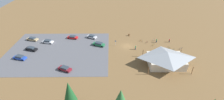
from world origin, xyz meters
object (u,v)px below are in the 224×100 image
at_px(bicycle_silver_front_row, 181,48).
at_px(car_black_aisle_side, 31,49).
at_px(car_green_end_stall, 99,44).
at_px(visitor_near_lot, 135,47).
at_px(visitor_by_pavilion, 157,40).
at_px(bicycle_black_edge_south, 164,50).
at_px(lot_sign, 115,42).
at_px(car_silver_inner_stall, 92,37).
at_px(pine_midwest, 121,100).
at_px(bicycle_orange_edge_north, 141,41).
at_px(car_white_far_end, 48,41).
at_px(bicycle_purple_yard_front, 168,51).
at_px(car_maroon_near_entry, 65,69).
at_px(pine_mideast, 69,92).
at_px(bicycle_yellow_lone_west, 153,45).
at_px(bicycle_green_yard_left, 169,48).
at_px(bicycle_blue_yard_right, 176,53).
at_px(bicycle_white_lone_east, 154,40).
at_px(bicycle_red_by_bin, 147,42).
at_px(car_tan_second_row, 32,39).
at_px(trash_bin, 129,35).
at_px(bike_pavilion, 166,58).
at_px(car_blue_back_corner, 20,57).
at_px(car_red_mid_lot, 73,37).
at_px(visitor_at_bikes, 169,40).
at_px(bicycle_teal_back_row, 173,50).

bearing_deg(bicycle_silver_front_row, car_black_aisle_side, 0.18).
distance_m(car_green_end_stall, visitor_near_lot, 14.63).
bearing_deg(visitor_by_pavilion, bicycle_black_edge_south, 100.75).
relative_size(lot_sign, car_silver_inner_stall, 0.48).
xyz_separation_m(pine_midwest, bicycle_orange_edge_north, (-10.74, -35.77, -4.79)).
height_order(car_silver_inner_stall, car_white_far_end, car_white_far_end).
distance_m(bicycle_purple_yard_front, car_maroon_near_entry, 38.24).
distance_m(pine_mideast, bicycle_black_edge_south, 40.04).
height_order(bicycle_yellow_lone_west, car_green_end_stall, car_green_end_stall).
distance_m(bicycle_green_yard_left, car_silver_inner_stall, 32.29).
relative_size(pine_mideast, bicycle_blue_yard_right, 4.90).
xyz_separation_m(car_maroon_near_entry, visitor_near_lot, (-24.22, -12.61, 0.23)).
relative_size(bicycle_white_lone_east, bicycle_orange_edge_north, 1.21).
height_order(bicycle_purple_yard_front, bicycle_red_by_bin, bicycle_red_by_bin).
relative_size(bicycle_silver_front_row, bicycle_white_lone_east, 0.95).
bearing_deg(car_tan_second_row, lot_sign, 172.72).
distance_m(trash_bin, lot_sign, 10.58).
xyz_separation_m(car_maroon_near_entry, visitor_by_pavilion, (-33.72, -18.20, 0.20)).
height_order(car_white_far_end, visitor_by_pavilion, visitor_by_pavilion).
bearing_deg(bike_pavilion, car_blue_back_corner, -4.26).
bearing_deg(car_green_end_stall, car_white_far_end, -6.59).
bearing_deg(car_maroon_near_entry, visitor_near_lot, -152.50).
xyz_separation_m(bicycle_black_edge_south, visitor_by_pavilion, (1.21, -6.39, 0.55)).
bearing_deg(pine_midwest, car_red_mid_lot, -64.41).
bearing_deg(bicycle_black_edge_south, bicycle_white_lone_east, -75.85).
relative_size(pine_midwest, bicycle_red_by_bin, 6.35).
xyz_separation_m(car_green_end_stall, visitor_at_bikes, (-29.21, -2.70, 0.10)).
xyz_separation_m(trash_bin, bicycle_black_edge_south, (-12.03, 12.60, -0.07)).
bearing_deg(bike_pavilion, bicycle_red_by_bin, -77.31).
bearing_deg(visitor_near_lot, bicycle_silver_front_row, 179.95).
distance_m(visitor_near_lot, visitor_by_pavilion, 11.03).
relative_size(bicycle_silver_front_row, car_maroon_near_entry, 0.32).
relative_size(bicycle_red_by_bin, visitor_by_pavilion, 0.72).
relative_size(bicycle_black_edge_south, car_tan_second_row, 0.31).
bearing_deg(bicycle_red_by_bin, bicycle_teal_back_row, 146.22).
relative_size(bicycle_teal_back_row, car_black_aisle_side, 0.28).
xyz_separation_m(bicycle_blue_yard_right, car_red_mid_lot, (40.65, -12.82, 0.32)).
distance_m(lot_sign, bicycle_teal_back_row, 22.46).
distance_m(car_black_aisle_side, visitor_near_lot, 39.91).
distance_m(bicycle_teal_back_row, bicycle_purple_yard_front, 2.10).
height_order(bicycle_black_edge_south, car_blue_back_corner, car_blue_back_corner).
relative_size(lot_sign, bicycle_yellow_lone_west, 1.58).
xyz_separation_m(bicycle_blue_yard_right, bicycle_green_yard_left, (1.52, -3.76, 0.01)).
height_order(bicycle_orange_edge_north, visitor_near_lot, visitor_near_lot).
distance_m(bicycle_silver_front_row, bicycle_black_edge_south, 7.10).
xyz_separation_m(bicycle_green_yard_left, car_silver_inner_stall, (30.87, -9.46, 0.32)).
relative_size(bike_pavilion, trash_bin, 15.41).
distance_m(lot_sign, car_white_far_end, 27.98).
xyz_separation_m(bicycle_black_edge_south, car_maroon_near_entry, (34.94, 11.81, 0.35)).
distance_m(bicycle_yellow_lone_west, bicycle_blue_yard_right, 9.50).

